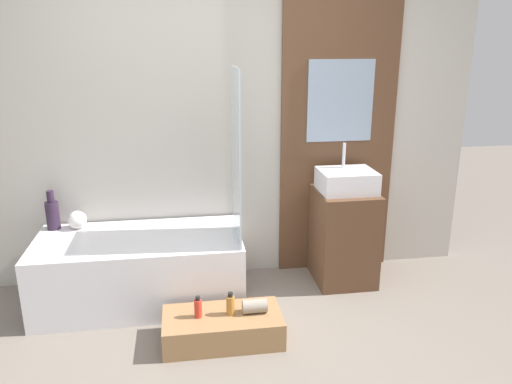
{
  "coord_description": "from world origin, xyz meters",
  "views": [
    {
      "loc": [
        -0.27,
        -2.32,
        1.9
      ],
      "look_at": [
        0.19,
        0.69,
        0.96
      ],
      "focal_mm": 35.0,
      "sensor_mm": 36.0,
      "label": 1
    }
  ],
  "objects": [
    {
      "name": "sink",
      "position": [
        0.99,
        1.26,
        0.84
      ],
      "size": [
        0.43,
        0.36,
        0.36
      ],
      "color": "white",
      "rests_on": "vanity_cabinet"
    },
    {
      "name": "wall_tiled_back",
      "position": [
        0.0,
        1.58,
        1.3
      ],
      "size": [
        4.2,
        0.06,
        2.6
      ],
      "primitive_type": "cube",
      "color": "#B7B2A8",
      "rests_on": "ground_plane"
    },
    {
      "name": "vase_tall_dark",
      "position": [
        -1.26,
        1.43,
        0.64
      ],
      "size": [
        0.1,
        0.1,
        0.3
      ],
      "color": "#2D1E33",
      "rests_on": "bathtub"
    },
    {
      "name": "bottle_soap_secondary",
      "position": [
        0.0,
        0.54,
        0.26
      ],
      "size": [
        0.05,
        0.05,
        0.16
      ],
      "color": "#B2752D",
      "rests_on": "wooden_step_bench"
    },
    {
      "name": "wooden_step_bench",
      "position": [
        -0.05,
        0.54,
        0.09
      ],
      "size": [
        0.77,
        0.39,
        0.19
      ],
      "primitive_type": "cube",
      "color": "#997047",
      "rests_on": "ground_plane"
    },
    {
      "name": "glass_shower_screen",
      "position": [
        0.1,
        1.03,
        1.12
      ],
      "size": [
        0.01,
        0.46,
        1.22
      ],
      "primitive_type": "cube",
      "color": "silver",
      "rests_on": "bathtub"
    },
    {
      "name": "towel_roll",
      "position": [
        0.16,
        0.54,
        0.23
      ],
      "size": [
        0.16,
        0.09,
        0.09
      ],
      "primitive_type": "cylinder",
      "rotation": [
        0.0,
        1.57,
        0.0
      ],
      "color": "gray",
      "rests_on": "wooden_step_bench"
    },
    {
      "name": "bottle_soap_primary",
      "position": [
        -0.21,
        0.54,
        0.25
      ],
      "size": [
        0.05,
        0.05,
        0.15
      ],
      "color": "red",
      "rests_on": "wooden_step_bench"
    },
    {
      "name": "vanity_cabinet",
      "position": [
        0.99,
        1.26,
        0.38
      ],
      "size": [
        0.46,
        0.5,
        0.76
      ],
      "primitive_type": "cube",
      "color": "brown",
      "rests_on": "ground_plane"
    },
    {
      "name": "wall_wood_accent",
      "position": [
        0.99,
        1.53,
        1.31
      ],
      "size": [
        0.94,
        0.04,
        2.6
      ],
      "color": "brown",
      "rests_on": "ground_plane"
    },
    {
      "name": "vase_round_light",
      "position": [
        -1.08,
        1.41,
        0.58
      ],
      "size": [
        0.14,
        0.14,
        0.14
      ],
      "primitive_type": "sphere",
      "color": "silver",
      "rests_on": "bathtub"
    },
    {
      "name": "bathtub",
      "position": [
        -0.61,
        1.16,
        0.26
      ],
      "size": [
        1.49,
        0.75,
        0.51
      ],
      "color": "white",
      "rests_on": "ground_plane"
    }
  ]
}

